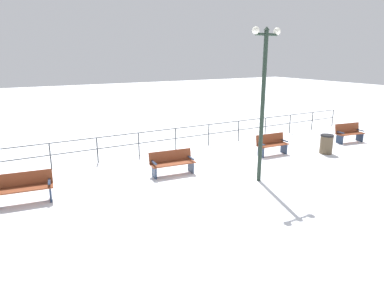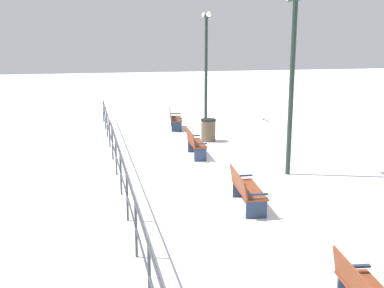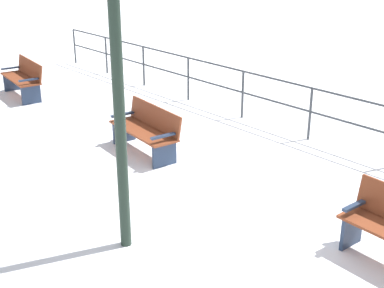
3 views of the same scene
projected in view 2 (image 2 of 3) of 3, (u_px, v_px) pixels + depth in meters
The scene contains 8 objects.
ground_plane at pixel (221, 177), 13.24m from camera, with size 80.00×80.00×0.00m, color white.
bench_second at pixel (246, 189), 10.82m from camera, with size 0.73×1.66×0.84m.
bench_third at pixel (195, 143), 15.40m from camera, with size 0.57×1.48×0.89m.
bench_fourth at pixel (174, 118), 20.06m from camera, with size 0.74×1.54×0.91m.
lamppost_middle at pixel (293, 64), 12.85m from camera, with size 0.23×1.09×5.05m.
lamppost_far at pixel (206, 53), 21.88m from camera, with size 0.24×1.06×4.95m.
waterfront_railing at pixel (118, 159), 12.48m from camera, with size 0.05×19.38×1.04m.
trash_bin at pixel (208, 130), 17.73m from camera, with size 0.56×0.56×0.84m.
Camera 2 is at (-3.58, -12.21, 3.85)m, focal length 44.23 mm.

